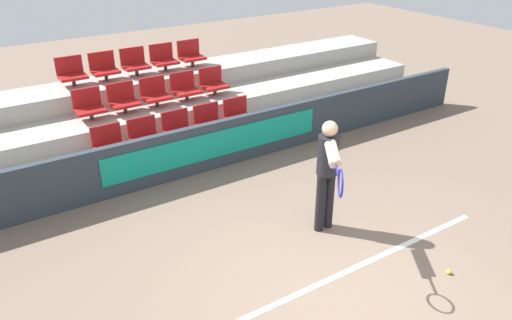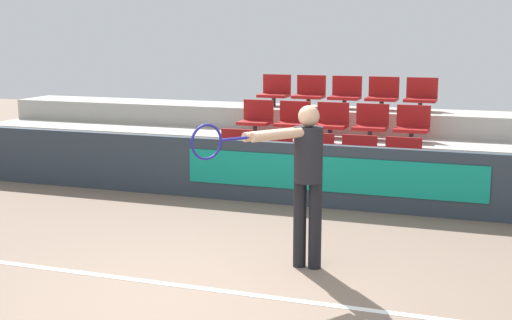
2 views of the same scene
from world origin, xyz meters
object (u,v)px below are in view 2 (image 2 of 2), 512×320
at_px(stadium_chair_7, 331,121).
at_px(stadium_chair_9, 412,125).
at_px(stadium_chair_3, 358,156).
at_px(stadium_chair_10, 275,91).
at_px(stadium_chair_2, 315,154).
at_px(stadium_chair_5, 256,118).
at_px(stadium_chair_0, 235,149).
at_px(stadium_chair_12, 345,93).
at_px(stadium_chair_4, 402,159).
at_px(stadium_chair_6, 293,120).
at_px(stadium_chair_8, 371,123).
at_px(stadium_chair_13, 383,95).
at_px(stadium_chair_14, 421,96).
at_px(stadium_chair_11, 310,92).
at_px(stadium_chair_1, 274,151).
at_px(tennis_player, 302,171).

bearing_deg(stadium_chair_7, stadium_chair_9, 0.00).
bearing_deg(stadium_chair_3, stadium_chair_10, 133.84).
relative_size(stadium_chair_2, stadium_chair_5, 1.00).
relative_size(stadium_chair_3, stadium_chair_7, 1.00).
xyz_separation_m(stadium_chair_0, stadium_chair_12, (1.24, 1.93, 0.71)).
bearing_deg(stadium_chair_2, stadium_chair_0, 180.00).
distance_m(stadium_chair_4, stadium_chair_6, 2.12).
bearing_deg(stadium_chair_2, stadium_chair_10, 122.63).
distance_m(stadium_chair_0, stadium_chair_4, 2.48).
xyz_separation_m(stadium_chair_6, stadium_chair_8, (1.24, 0.00, 0.00)).
relative_size(stadium_chair_0, stadium_chair_5, 1.00).
xyz_separation_m(stadium_chair_2, stadium_chair_10, (-1.24, 1.93, 0.71)).
relative_size(stadium_chair_3, stadium_chair_6, 1.00).
relative_size(stadium_chair_3, stadium_chair_13, 1.00).
distance_m(stadium_chair_2, stadium_chair_13, 2.15).
distance_m(stadium_chair_2, stadium_chair_9, 1.61).
xyz_separation_m(stadium_chair_5, stadium_chair_8, (1.86, 0.00, 0.00)).
distance_m(stadium_chair_0, stadium_chair_14, 3.22).
bearing_deg(stadium_chair_4, stadium_chair_11, 133.84).
bearing_deg(stadium_chair_12, stadium_chair_0, -122.63).
bearing_deg(stadium_chair_11, stadium_chair_1, -90.00).
distance_m(stadium_chair_3, stadium_chair_12, 2.15).
relative_size(stadium_chair_13, stadium_chair_14, 1.00).
relative_size(stadium_chair_4, stadium_chair_6, 1.00).
height_order(stadium_chair_6, stadium_chair_8, same).
relative_size(stadium_chair_1, stadium_chair_8, 1.00).
bearing_deg(tennis_player, stadium_chair_11, 138.74).
bearing_deg(stadium_chair_8, tennis_player, -88.62).
xyz_separation_m(stadium_chair_5, tennis_player, (1.96, -4.17, 0.04)).
bearing_deg(stadium_chair_1, stadium_chair_14, 46.16).
bearing_deg(stadium_chair_1, stadium_chair_7, 57.37).
relative_size(stadium_chair_1, stadium_chair_5, 1.00).
distance_m(stadium_chair_10, stadium_chair_14, 2.48).
relative_size(stadium_chair_7, stadium_chair_11, 1.00).
relative_size(stadium_chair_0, stadium_chair_10, 1.00).
relative_size(stadium_chair_1, stadium_chair_13, 1.00).
distance_m(stadium_chair_3, stadium_chair_8, 1.03).
relative_size(stadium_chair_3, stadium_chair_4, 1.00).
bearing_deg(stadium_chair_14, stadium_chair_10, 180.00).
height_order(stadium_chair_6, stadium_chair_7, same).
distance_m(stadium_chair_6, stadium_chair_8, 1.24).
height_order(stadium_chair_2, stadium_chair_10, stadium_chair_10).
relative_size(stadium_chair_5, stadium_chair_10, 1.00).
relative_size(stadium_chair_14, tennis_player, 0.33).
bearing_deg(stadium_chair_8, stadium_chair_14, 57.37).
xyz_separation_m(stadium_chair_0, stadium_chair_9, (2.48, 0.97, 0.35)).
bearing_deg(stadium_chair_4, stadium_chair_1, 180.00).
distance_m(stadium_chair_2, stadium_chair_11, 2.15).
distance_m(stadium_chair_6, stadium_chair_10, 1.20).
xyz_separation_m(stadium_chair_2, stadium_chair_8, (0.62, 0.97, 0.35)).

